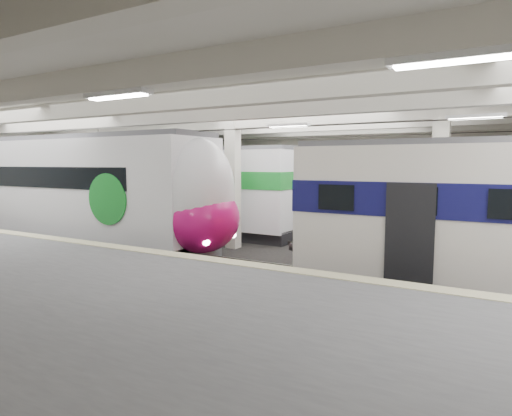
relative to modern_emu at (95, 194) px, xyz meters
The scene contains 3 objects.
station_hall 8.12m from the modern_emu, 12.44° to the right, with size 36.00×24.00×5.75m.
modern_emu is the anchor object (origin of this frame).
far_train 5.50m from the modern_emu, 91.36° to the left, with size 13.66×3.11×4.35m.
Camera 1 is at (6.57, -12.18, 3.60)m, focal length 30.00 mm.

